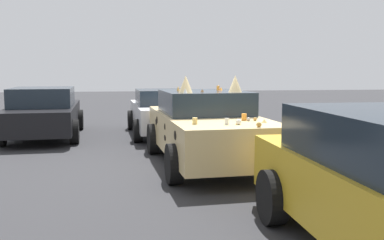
# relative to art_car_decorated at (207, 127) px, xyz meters

# --- Properties ---
(ground_plane) EXTENTS (60.00, 60.00, 0.00)m
(ground_plane) POSITION_rel_art_car_decorated_xyz_m (-0.04, -0.00, -0.74)
(ground_plane) COLOR #2D2D30
(art_car_decorated) EXTENTS (4.47, 2.25, 1.78)m
(art_car_decorated) POSITION_rel_art_car_decorated_xyz_m (0.00, 0.00, 0.00)
(art_car_decorated) COLOR #D8BC7F
(art_car_decorated) RESTS_ON ground
(parked_sedan_far_right) EXTENTS (4.07, 2.22, 1.32)m
(parked_sedan_far_right) POSITION_rel_art_car_decorated_xyz_m (4.15, 0.46, -0.08)
(parked_sedan_far_right) COLOR silver
(parked_sedan_far_right) RESTS_ON ground
(parked_sedan_near_left) EXTENTS (4.57, 2.19, 1.39)m
(parked_sedan_near_left) POSITION_rel_art_car_decorated_xyz_m (4.13, 3.87, -0.05)
(parked_sedan_near_left) COLOR black
(parked_sedan_near_left) RESTS_ON ground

